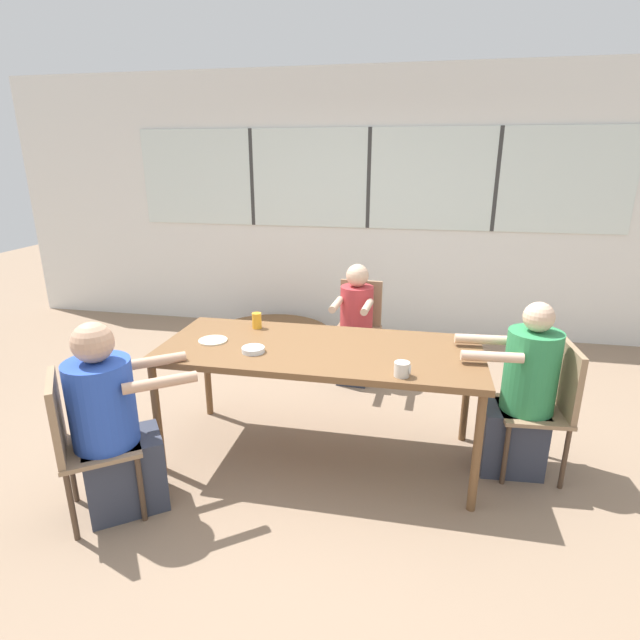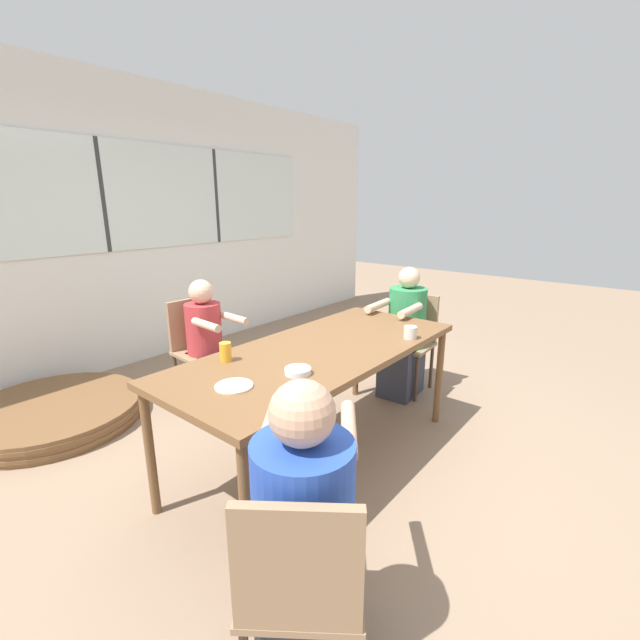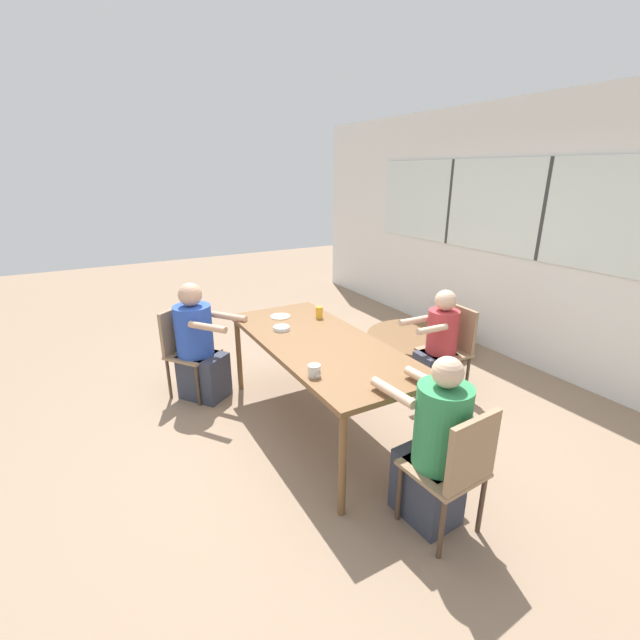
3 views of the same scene
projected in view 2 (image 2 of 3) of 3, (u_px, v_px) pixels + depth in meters
The scene contains 14 objects.
ground_plane at pixel (320, 458), 2.83m from camera, with size 16.00×16.00×0.00m, color #8C725B.
wall_back_with_windows at pixel (104, 225), 4.07m from camera, with size 8.40×0.08×2.80m.
dining_table at pixel (320, 357), 2.64m from camera, with size 2.01×0.86×0.78m.
chair_for_woman_green_shirt at pixel (196, 341), 3.62m from camera, with size 0.42×0.42×0.85m.
chair_for_man_blue_shirt at pixel (300, 581), 1.33m from camera, with size 0.56×0.56×0.85m.
chair_for_man_teal_shirt at pixel (412, 333), 3.81m from camera, with size 0.43×0.43×0.85m.
person_woman_green_shirt at pixel (208, 349), 3.52m from camera, with size 0.33×0.55×1.05m.
person_man_blue_shirt at pixel (305, 541), 1.50m from camera, with size 0.70×0.64×1.12m.
person_man_teal_shirt at pixel (404, 339), 3.68m from camera, with size 0.61×0.37×1.12m.
coffee_mug at pixel (411, 332), 2.80m from camera, with size 0.09×0.09×0.08m.
juice_glass at pixel (226, 352), 2.40m from camera, with size 0.07×0.07×0.11m.
bowl_white_shallow at pixel (298, 371), 2.23m from camera, with size 0.14×0.14×0.03m.
plate_tortillas at pixel (234, 386), 2.08m from camera, with size 0.19×0.19×0.01m.
folded_table_stack at pixel (54, 413), 3.29m from camera, with size 1.27×1.27×0.15m.
Camera 2 is at (-1.92, -1.57, 1.65)m, focal length 24.00 mm.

